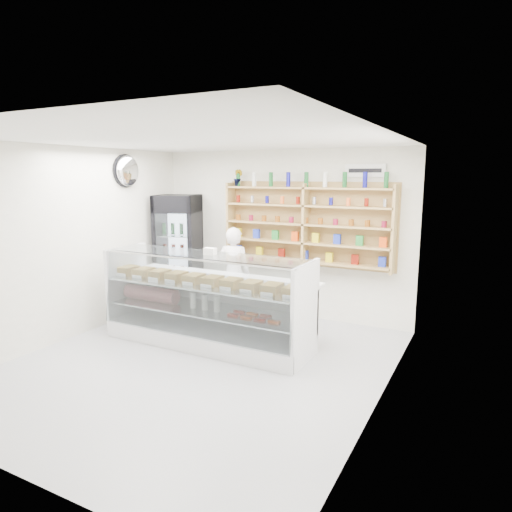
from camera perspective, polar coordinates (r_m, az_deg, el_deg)
The scene contains 8 objects.
room at distance 5.63m, azimuth -7.42°, elevation -0.07°, with size 5.00×5.00×5.00m.
display_counter at distance 6.58m, azimuth -6.04°, elevation -7.88°, with size 3.02×0.90×1.31m.
shop_worker at distance 7.60m, azimuth -2.78°, elevation -2.16°, with size 0.56×0.37×1.55m, color white.
drinks_cooler at distance 8.41m, azimuth -9.65°, elevation 0.63°, with size 0.91×0.90×2.03m.
wall_shelving at distance 7.42m, azimuth 6.21°, elevation 3.93°, with size 2.84×0.28×1.33m.
potted_plant at distance 7.92m, azimuth -2.26°, elevation 9.75°, with size 0.16×0.13×0.28m, color #1E6626.
security_mirror at distance 7.85m, azimuth -15.73°, elevation 10.21°, with size 0.15×0.50×0.50m, color silver.
wall_sign at distance 7.23m, azimuth 13.49°, elevation 10.35°, with size 0.62×0.03×0.20m, color white.
Camera 1 is at (3.19, -4.53, 2.39)m, focal length 32.00 mm.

